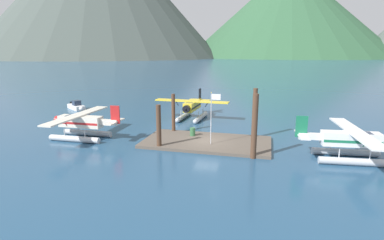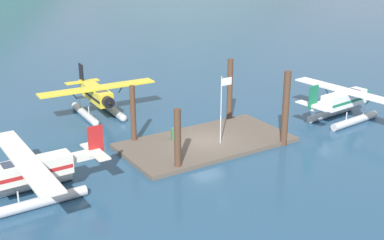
% 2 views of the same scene
% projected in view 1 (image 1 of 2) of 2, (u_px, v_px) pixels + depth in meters
% --- Properties ---
extents(ground_plane, '(1200.00, 1200.00, 0.00)m').
position_uv_depth(ground_plane, '(207.00, 143.00, 31.24)').
color(ground_plane, navy).
extents(dock_platform, '(12.99, 6.76, 0.30)m').
position_uv_depth(dock_platform, '(207.00, 142.00, 31.20)').
color(dock_platform, brown).
rests_on(dock_platform, ground).
extents(piling_near_left, '(0.47, 0.47, 4.37)m').
position_uv_depth(piling_near_left, '(159.00, 127.00, 29.10)').
color(piling_near_left, '#4C3323').
rests_on(piling_near_left, ground).
extents(piling_near_right, '(0.51, 0.51, 5.80)m').
position_uv_depth(piling_near_right, '(254.00, 127.00, 26.29)').
color(piling_near_right, '#4C3323').
rests_on(piling_near_right, ground).
extents(piling_far_left, '(0.42, 0.42, 4.61)m').
position_uv_depth(piling_far_left, '(173.00, 114.00, 34.75)').
color(piling_far_left, '#4C3323').
rests_on(piling_far_left, ground).
extents(piling_far_right, '(0.46, 0.46, 5.50)m').
position_uv_depth(piling_far_right, '(255.00, 114.00, 32.63)').
color(piling_far_right, '#4C3323').
rests_on(piling_far_right, ground).
extents(flagpole, '(0.95, 0.10, 5.21)m').
position_uv_depth(flagpole, '(213.00, 112.00, 29.29)').
color(flagpole, silver).
rests_on(flagpole, dock_platform).
extents(fuel_drum, '(0.62, 0.62, 0.88)m').
position_uv_depth(fuel_drum, '(193.00, 132.00, 32.97)').
color(fuel_drum, '#33663D').
rests_on(fuel_drum, dock_platform).
extents(mountain_ridge_east_peak, '(324.14, 324.14, 142.37)m').
position_uv_depth(mountain_ridge_east_peak, '(288.00, 12.00, 479.12)').
color(mountain_ridge_east_peak, '#2D5638').
rests_on(mountain_ridge_east_peak, ground).
extents(seaplane_yellow_bow_left, '(10.45, 7.98, 3.84)m').
position_uv_depth(seaplane_yellow_bow_left, '(192.00, 108.00, 42.20)').
color(seaplane_yellow_bow_left, '#B7BABF').
rests_on(seaplane_yellow_bow_left, ground).
extents(seaplane_cream_port_aft, '(7.98, 10.42, 3.84)m').
position_uv_depth(seaplane_cream_port_aft, '(81.00, 125.00, 32.61)').
color(seaplane_cream_port_aft, '#B7BABF').
rests_on(seaplane_cream_port_aft, ground).
extents(seaplane_white_stbd_aft, '(7.96, 10.48, 3.84)m').
position_uv_depth(seaplane_white_stbd_aft, '(351.00, 143.00, 26.06)').
color(seaplane_white_stbd_aft, '#B7BABF').
rests_on(seaplane_white_stbd_aft, ground).
extents(boat_white_open_west, '(4.30, 3.63, 1.50)m').
position_uv_depth(boat_white_open_west, '(77.00, 106.00, 49.66)').
color(boat_white_open_west, silver).
rests_on(boat_white_open_west, ground).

